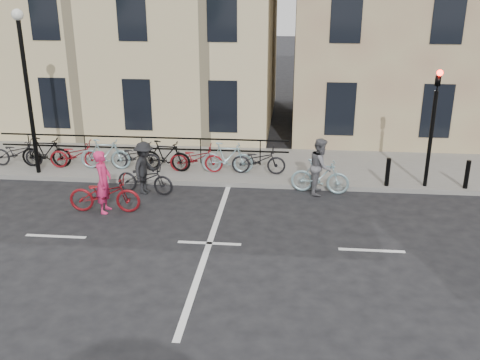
# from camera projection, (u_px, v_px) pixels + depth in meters

# --- Properties ---
(ground) EXTENTS (120.00, 120.00, 0.00)m
(ground) POSITION_uv_depth(u_px,v_px,m) (209.00, 243.00, 13.38)
(ground) COLOR black
(ground) RESTS_ON ground
(sidewalk) EXTENTS (46.00, 4.00, 0.15)m
(sidewalk) POSITION_uv_depth(u_px,v_px,m) (125.00, 162.00, 19.34)
(sidewalk) COLOR slate
(sidewalk) RESTS_ON ground
(building_west) EXTENTS (20.00, 10.00, 10.00)m
(building_west) POSITION_uv_depth(u_px,v_px,m) (57.00, 7.00, 24.62)
(building_west) COLOR #CCB78A
(building_west) RESTS_ON sidewalk
(traffic_light) EXTENTS (0.18, 0.30, 3.90)m
(traffic_light) POSITION_uv_depth(u_px,v_px,m) (434.00, 114.00, 16.04)
(traffic_light) COLOR black
(traffic_light) RESTS_ON sidewalk
(lamp_post) EXTENTS (0.36, 0.36, 5.28)m
(lamp_post) POSITION_uv_depth(u_px,v_px,m) (25.00, 73.00, 16.91)
(lamp_post) COLOR black
(lamp_post) RESTS_ON sidewalk
(bollard_east) EXTENTS (0.14, 0.14, 0.90)m
(bollard_east) POSITION_uv_depth(u_px,v_px,m) (388.00, 172.00, 16.69)
(bollard_east) COLOR black
(bollard_east) RESTS_ON sidewalk
(bollard_west) EXTENTS (0.14, 0.14, 0.90)m
(bollard_west) POSITION_uv_depth(u_px,v_px,m) (467.00, 174.00, 16.47)
(bollard_west) COLOR black
(bollard_west) RESTS_ON sidewalk
(parked_bikes) EXTENTS (10.40, 1.23, 1.05)m
(parked_bikes) POSITION_uv_depth(u_px,v_px,m) (136.00, 155.00, 18.18)
(parked_bikes) COLOR black
(parked_bikes) RESTS_ON sidewalk
(cyclist_pink) EXTENTS (2.06, 0.80, 1.81)m
(cyclist_pink) POSITION_uv_depth(u_px,v_px,m) (104.00, 191.00, 15.08)
(cyclist_pink) COLOR maroon
(cyclist_pink) RESTS_ON ground
(cyclist_grey) EXTENTS (1.86, 0.93, 1.75)m
(cyclist_grey) POSITION_uv_depth(u_px,v_px,m) (320.00, 171.00, 16.43)
(cyclist_grey) COLOR #8AADB5
(cyclist_grey) RESTS_ON ground
(cyclist_dark) EXTENTS (1.93, 1.16, 1.64)m
(cyclist_dark) POSITION_uv_depth(u_px,v_px,m) (145.00, 173.00, 16.45)
(cyclist_dark) COLOR black
(cyclist_dark) RESTS_ON ground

